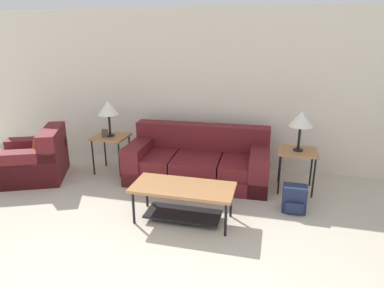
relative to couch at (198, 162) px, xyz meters
name	(u,v)px	position (x,y,z in m)	size (l,w,h in m)	color
wall_back	(214,91)	(0.10, 0.71, 1.01)	(9.08, 0.06, 2.60)	silver
couch	(198,162)	(0.00, 0.00, 0.00)	(2.18, 1.05, 0.82)	maroon
armchair	(36,161)	(-2.51, -0.57, 0.00)	(1.21, 1.21, 0.80)	maroon
coffee_table	(183,195)	(0.10, -1.25, 0.05)	(1.24, 0.56, 0.46)	#A87042
side_table_left	(111,140)	(-1.46, -0.03, 0.26)	(0.54, 0.48, 0.62)	#A87042
side_table_right	(297,155)	(1.46, -0.03, 0.26)	(0.54, 0.48, 0.62)	#A87042
table_lamp_left	(108,108)	(-1.46, -0.03, 0.78)	(0.33, 0.33, 0.58)	black
table_lamp_right	(301,119)	(1.46, -0.03, 0.78)	(0.33, 0.33, 0.58)	black
backpack	(294,199)	(1.43, -0.70, -0.12)	(0.30, 0.28, 0.36)	#1E2847
picture_frame	(105,133)	(-1.52, -0.10, 0.39)	(0.10, 0.04, 0.13)	#4C3828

